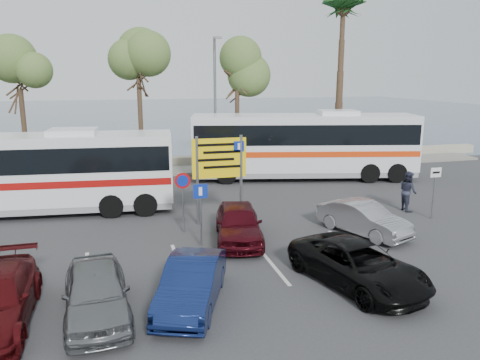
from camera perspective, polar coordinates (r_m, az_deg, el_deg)
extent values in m
plane|color=#353537|center=(16.18, -3.53, -8.87)|extent=(120.00, 120.00, 0.00)
cube|color=gray|center=(29.51, -8.83, 1.06)|extent=(44.00, 2.40, 0.15)
cube|color=#A9A287|center=(31.43, -9.23, 2.17)|extent=(48.00, 0.80, 0.60)
plane|color=#435A6B|center=(75.07, -12.56, 7.84)|extent=(140.00, 140.00, 0.00)
cylinder|color=#382619|center=(29.42, -24.75, 5.14)|extent=(0.28, 0.28, 5.04)
cylinder|color=#382619|center=(28.97, -11.99, 6.48)|extent=(0.28, 0.28, 5.60)
cylinder|color=#382619|center=(29.88, -0.34, 6.53)|extent=(0.28, 0.28, 5.18)
cylinder|color=#382619|center=(32.17, 12.05, 11.00)|extent=(0.48, 0.48, 10.00)
cylinder|color=slate|center=(29.04, -3.05, 9.13)|extent=(0.16, 0.16, 8.00)
cylinder|color=slate|center=(28.62, -2.96, 16.99)|extent=(0.12, 0.90, 0.12)
cube|color=slate|center=(28.13, -2.74, 16.97)|extent=(0.45, 0.25, 0.12)
cylinder|color=slate|center=(18.69, -5.22, -0.17)|extent=(0.12, 0.12, 3.60)
cylinder|color=slate|center=(19.06, 0.13, 0.14)|extent=(0.12, 0.12, 3.60)
cube|color=yellow|center=(18.68, -2.54, 2.68)|extent=(2.20, 0.06, 1.60)
cube|color=#0C2699|center=(18.74, -0.13, 4.12)|extent=(0.42, 0.01, 0.42)
cylinder|color=slate|center=(17.99, -6.95, -3.01)|extent=(0.07, 0.07, 2.20)
cylinder|color=#B20C0C|center=(17.73, -7.02, -0.08)|extent=(0.60, 0.03, 0.60)
cylinder|color=slate|center=(16.53, -4.81, -4.38)|extent=(0.07, 0.07, 2.20)
cube|color=#0C2699|center=(16.27, -4.85, -1.37)|extent=(0.50, 0.03, 0.50)
cylinder|color=slate|center=(21.18, 22.54, -1.51)|extent=(0.07, 0.07, 2.20)
cube|color=white|center=(20.98, 22.78, 0.86)|extent=(0.50, 0.03, 0.40)
cube|color=white|center=(21.95, -23.98, 1.23)|extent=(12.02, 3.56, 2.91)
cube|color=black|center=(21.86, -24.10, 2.56)|extent=(11.79, 3.58, 1.04)
cube|color=#9C0E0C|center=(22.04, -23.87, 0.04)|extent=(11.90, 3.58, 0.30)
cube|color=gray|center=(22.26, -23.65, -2.44)|extent=(11.90, 3.52, 0.54)
cube|color=white|center=(21.72, -24.35, 5.31)|extent=(2.11, 1.75, 0.24)
cube|color=white|center=(27.33, 7.77, 4.60)|extent=(13.06, 5.42, 3.14)
cube|color=black|center=(27.26, 7.80, 5.77)|extent=(12.82, 5.41, 1.12)
cube|color=red|center=(27.40, 7.74, 3.56)|extent=(12.94, 5.43, 0.32)
cube|color=gray|center=(27.59, 7.67, 1.37)|extent=(12.93, 5.37, 0.59)
cube|color=white|center=(27.14, 7.88, 8.15)|extent=(2.45, 2.12, 0.26)
imported|color=slate|center=(12.48, -17.13, -12.92)|extent=(1.85, 4.00, 1.33)
imported|color=#101D4E|center=(12.58, -5.88, -12.36)|extent=(2.56, 4.03, 1.25)
imported|color=#420911|center=(17.05, -0.19, -5.26)|extent=(2.36, 4.27, 1.38)
imported|color=black|center=(14.04, 14.16, -9.96)|extent=(3.17, 4.88, 1.25)
imported|color=gray|center=(18.43, 14.81, -4.54)|extent=(2.63, 3.96, 1.23)
imported|color=#2D3144|center=(22.13, 19.80, -1.27)|extent=(0.73, 0.91, 1.78)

